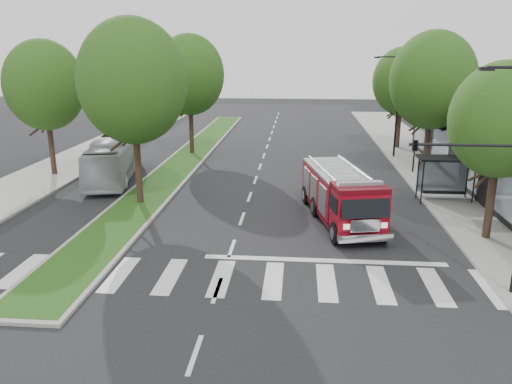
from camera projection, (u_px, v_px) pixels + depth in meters
ground at (232, 248)px, 21.98m from camera, size 140.00×140.00×0.00m
sidewalk_right at (456, 191)px, 30.50m from camera, size 5.00×80.00×0.15m
sidewalk_left at (33, 182)px, 32.73m from camera, size 5.00×80.00×0.15m
median at (187, 159)px, 39.69m from camera, size 3.00×50.00×0.15m
bus_shelter at (446, 167)px, 28.29m from camera, size 3.20×1.60×2.61m
tree_right_near at (501, 120)px, 21.43m from camera, size 4.40×4.40×8.05m
tree_right_mid at (433, 80)px, 32.65m from camera, size 5.60×5.60×9.72m
tree_right_far at (402, 81)px, 42.41m from camera, size 5.00×5.00×8.73m
tree_median_near at (133, 81)px, 26.34m from camera, size 5.80×5.80×10.16m
tree_median_far at (189, 75)px, 39.84m from camera, size 5.60×5.60×9.72m
tree_left_mid at (45, 85)px, 32.93m from camera, size 5.20×5.20×9.16m
streetlight_right_near at (503, 168)px, 16.55m from camera, size 4.08×0.22×8.00m
streetlight_right_far at (396, 102)px, 39.04m from camera, size 2.11×0.20×8.00m
fire_engine at (341, 195)px, 25.21m from camera, size 3.97×8.39×2.80m
city_bus at (113, 158)px, 33.48m from camera, size 4.31×10.28×2.79m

